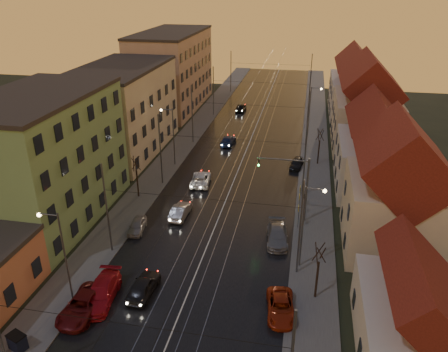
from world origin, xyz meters
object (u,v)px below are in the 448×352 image
Objects in this scene: driving_car_0 at (143,286)px; dumpster at (17,342)px; traffic_light_mast at (297,182)px; driving_car_4 at (241,107)px; driving_car_2 at (201,179)px; street_lamp_2 at (171,131)px; parked_right_2 at (297,163)px; parked_left_3 at (137,226)px; driving_car_3 at (228,140)px; parked_left_2 at (101,293)px; street_lamp_1 at (307,219)px; street_lamp_3 at (312,106)px; parked_left_1 at (83,305)px; parked_right_0 at (281,307)px; parked_right_1 at (277,235)px; driving_car_1 at (180,211)px; street_lamp_0 at (60,249)px.

dumpster is at bearing 50.25° from driving_car_0.
traffic_light_mast reaches higher than driving_car_4.
traffic_light_mast is 1.49× the size of driving_car_2.
parked_right_2 is (16.70, 2.36, -4.24)m from street_lamp_2.
street_lamp_2 is 1.66× the size of driving_car_2.
driving_car_2 is 32.83m from driving_car_4.
driving_car_3 is at bearing 72.93° from parked_left_3.
traffic_light_mast is 1.58× the size of driving_car_3.
driving_car_2 is at bearing 65.43° from parked_left_3.
parked_left_2 is at bearing 27.26° from driving_car_0.
dumpster is (-5.88, -61.15, -0.02)m from driving_car_4.
street_lamp_1 is at bearing -47.68° from street_lamp_2.
driving_car_0 is (-12.63, -42.11, -4.14)m from street_lamp_3.
street_lamp_2 is 29.48m from parked_left_1.
parked_right_2 is (14.89, 31.49, -0.08)m from parked_left_1.
parked_right_0 is (11.66, -54.07, -0.10)m from driving_car_4.
traffic_light_mast is (-1.11, -28.00, -0.29)m from street_lamp_3.
street_lamp_3 is 18.13m from driving_car_4.
driving_car_2 is 1.08× the size of parked_right_0.
parked_left_1 reaches higher than parked_right_0.
traffic_light_mast is at bearing 107.79° from driving_car_4.
driving_car_0 is 0.89× the size of parked_right_1.
traffic_light_mast is at bearing 143.73° from driving_car_2.
street_lamp_1 is at bearing 106.34° from driving_car_4.
parked_left_1 is at bearing -109.96° from street_lamp_3.
driving_car_1 is 8.39m from driving_car_2.
parked_right_1 is at bearing 104.41° from driving_car_4.
street_lamp_2 is 11.87m from driving_car_3.
street_lamp_3 is at bearing 87.73° from traffic_light_mast.
driving_car_1 is (-0.56, 12.65, -0.05)m from driving_car_0.
street_lamp_0 is at bearing -149.12° from parked_right_1.
parked_right_1 is (13.80, 12.82, -0.01)m from parked_left_1.
street_lamp_1 is (18.21, 8.00, 0.00)m from street_lamp_0.
parked_left_2 reaches higher than parked_right_2.
parked_left_3 is (-0.31, 12.08, -0.11)m from parked_left_1.
driving_car_0 is 53.87m from driving_car_4.
parked_right_0 is at bearing 103.10° from driving_car_4.
driving_car_4 is 0.82× the size of parked_left_1.
dumpster is (-19.04, -49.39, -4.19)m from street_lamp_3.
driving_car_3 is at bearing 93.82° from driving_car_4.
parked_right_2 is at bearing 82.38° from parked_right_0.
parked_right_1 is (-2.59, -32.31, -4.17)m from street_lamp_3.
traffic_light_mast is at bearing 41.26° from parked_left_2.
parked_right_2 is (11.51, 7.43, -0.03)m from driving_car_2.
parked_left_2 is (-2.99, -1.43, 0.03)m from driving_car_0.
driving_car_0 is at bearing 69.37° from dumpster.
parked_left_1 is (-3.76, -3.02, -0.02)m from driving_car_0.
street_lamp_2 is 27.97m from parked_left_2.
driving_car_1 is at bearing -114.13° from street_lamp_3.
parked_right_2 reaches higher than dumpster.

